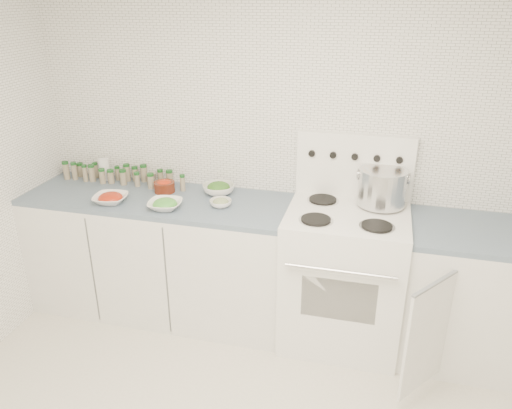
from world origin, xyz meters
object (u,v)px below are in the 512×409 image
(stove, at_px, (343,272))
(bowl_tomato, at_px, (111,198))
(bowl_snowpea, at_px, (165,204))
(stock_pot, at_px, (382,185))

(stove, relative_size, bowl_tomato, 5.43)
(stove, distance_m, bowl_snowpea, 1.26)
(stove, distance_m, stock_pot, 0.63)
(stove, relative_size, bowl_snowpea, 5.62)
(bowl_tomato, relative_size, bowl_snowpea, 1.03)
(bowl_snowpea, bearing_deg, stock_pot, 13.32)
(stock_pot, xyz_separation_m, bowl_tomato, (-1.75, -0.32, -0.14))
(bowl_tomato, height_order, bowl_snowpea, bowl_tomato)
(bowl_tomato, xyz_separation_m, bowl_snowpea, (0.39, -0.00, -0.00))
(stove, height_order, stock_pot, stove)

